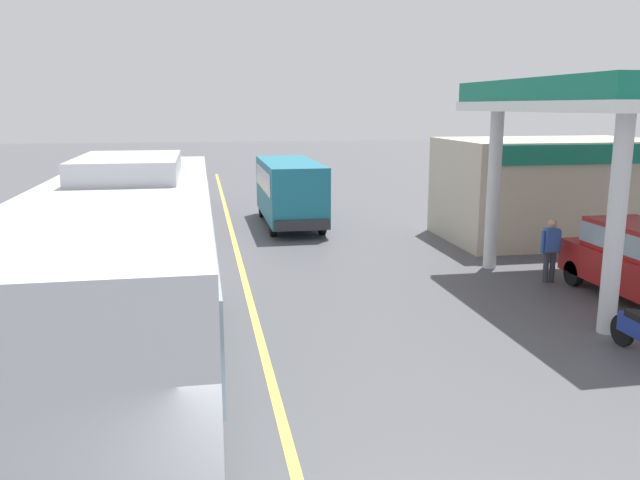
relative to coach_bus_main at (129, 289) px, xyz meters
name	(u,v)px	position (x,y,z in m)	size (l,w,h in m)	color
ground	(231,229)	(2.18, 13.65, -1.72)	(120.00, 120.00, 0.00)	#4C4C51
lane_divider_stripe	(239,261)	(2.18, 8.65, -1.72)	(0.16, 50.00, 0.01)	#D8CC4C
coach_bus_main	(129,289)	(0.00, 0.00, 0.00)	(2.60, 11.04, 3.69)	silver
gas_station_roadside	(585,168)	(12.80, 8.04, 0.91)	(9.10, 11.95, 5.10)	#147259
car_at_pump	(640,258)	(11.15, 3.02, -0.71)	(1.70, 4.20, 1.82)	maroon
minibus_opposing_lane	(290,187)	(4.46, 14.17, -0.25)	(2.04, 6.13, 2.44)	teal
pedestrian_near_pump	(551,247)	(9.94, 4.83, -0.79)	(0.55, 0.22, 1.66)	#33333F
car_trailing_behind_bus	(169,187)	(-0.23, 18.92, -0.71)	(1.70, 4.20, 1.82)	black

